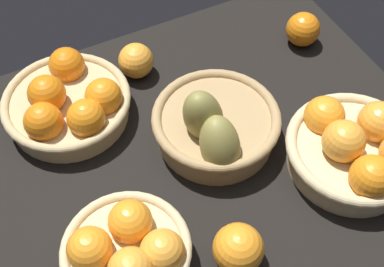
{
  "coord_description": "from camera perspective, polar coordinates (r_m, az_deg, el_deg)",
  "views": [
    {
      "loc": [
        -28.06,
        -48.5,
        81.82
      ],
      "look_at": [
        -2.95,
        1.83,
        7.0
      ],
      "focal_mm": 48.03,
      "sensor_mm": 36.0,
      "label": 1
    }
  ],
  "objects": [
    {
      "name": "loose_orange_back_gap",
      "position": [
        1.07,
        -6.24,
        8.04
      ],
      "size": [
        7.3,
        7.3,
        7.3
      ],
      "primitive_type": "sphere",
      "color": "#F49E33",
      "rests_on": "market_tray"
    },
    {
      "name": "basket_near_right",
      "position": [
        0.95,
        17.78,
        -1.62
      ],
      "size": [
        24.51,
        24.51,
        11.84
      ],
      "color": "#D3BC8C",
      "rests_on": "market_tray"
    },
    {
      "name": "basket_near_left",
      "position": [
        0.81,
        -7.16,
        -13.0
      ],
      "size": [
        20.26,
        20.26,
        11.13
      ],
      "color": "#D3BC8C",
      "rests_on": "market_tray"
    },
    {
      "name": "basket_center_pears",
      "position": [
        0.94,
        2.54,
        0.82
      ],
      "size": [
        23.79,
        24.2,
        15.68
      ],
      "color": "tan",
      "rests_on": "market_tray"
    },
    {
      "name": "loose_orange_side_gap",
      "position": [
        1.16,
        12.22,
        11.24
      ],
      "size": [
        7.4,
        7.4,
        7.4
      ],
      "primitive_type": "sphere",
      "color": "orange",
      "rests_on": "market_tray"
    },
    {
      "name": "basket_far_left",
      "position": [
        1.01,
        -13.58,
        3.3
      ],
      "size": [
        24.75,
        24.75,
        10.86
      ],
      "color": "tan",
      "rests_on": "market_tray"
    },
    {
      "name": "market_tray",
      "position": [
        0.98,
        2.03,
        -2.08
      ],
      "size": [
        84.0,
        72.0,
        3.0
      ],
      "primitive_type": "cube",
      "color": "black",
      "rests_on": "ground"
    },
    {
      "name": "loose_orange_front_gap",
      "position": [
        0.82,
        5.15,
        -12.62
      ],
      "size": [
        8.19,
        8.19,
        8.19
      ],
      "primitive_type": "sphere",
      "color": "orange",
      "rests_on": "market_tray"
    }
  ]
}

